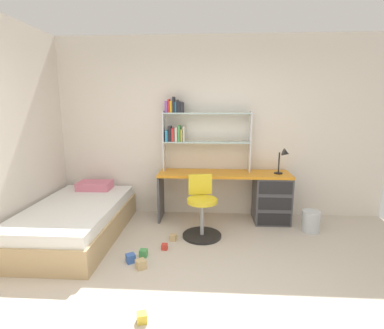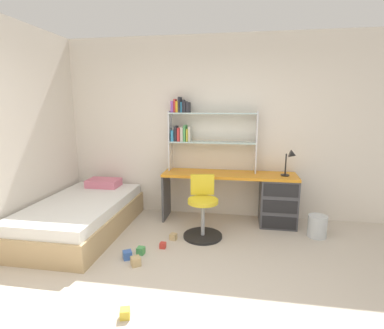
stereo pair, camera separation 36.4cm
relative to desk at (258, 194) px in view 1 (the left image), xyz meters
The scene contains 14 objects.
ground_plane 2.31m from the desk, 111.24° to the right, with size 5.54×5.79×0.02m, color beige.
room_shell 2.40m from the desk, 155.00° to the right, with size 5.54×5.79×2.75m.
desk is the anchor object (origin of this frame).
bookshelf_hutch 1.41m from the desk, behind, with size 1.32×0.22×1.11m.
desk_lamp 0.67m from the desk, ahead, with size 0.20×0.16×0.38m.
swivel_chair 1.02m from the desk, 145.35° to the right, with size 0.52×0.52×0.82m.
bed_platform 2.62m from the desk, 164.40° to the right, with size 1.12×1.94×0.57m.
waste_bin 0.81m from the desk, 27.25° to the right, with size 0.25×0.25×0.29m, color silver.
toy_block_green_0 1.95m from the desk, 141.70° to the right, with size 0.08×0.08×0.08m, color #479E51.
toy_block_blue_1 2.11m from the desk, 140.77° to the right, with size 0.09×0.09×0.09m, color #3860B7.
toy_block_natural_2 1.47m from the desk, 147.97° to the right, with size 0.08×0.08×0.08m, color tan.
toy_block_yellow_3 2.59m from the desk, 119.80° to the right, with size 0.08×0.08×0.08m, color gold.
toy_block_red_4 1.67m from the desk, 142.02° to the right, with size 0.07×0.07×0.07m, color red.
toy_block_natural_5 2.09m from the desk, 135.68° to the right, with size 0.10×0.10×0.10m, color tan.
Camera 1 is at (0.08, -2.17, 1.74)m, focal length 27.48 mm.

